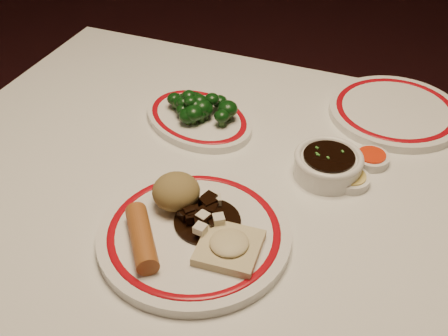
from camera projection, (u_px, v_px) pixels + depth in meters
dining_table at (245, 231)px, 0.99m from camera, size 1.20×0.90×0.75m
main_plate at (194, 235)px, 0.85m from camera, size 0.37×0.37×0.02m
rice_mound at (176, 191)px, 0.87m from camera, size 0.08×0.08×0.05m
spring_roll at (142, 237)px, 0.81m from camera, size 0.10×0.12×0.03m
fried_wonton at (229, 246)px, 0.80m from camera, size 0.09×0.09×0.02m
stirfry_heap at (205, 216)px, 0.85m from camera, size 0.10×0.10×0.03m
broccoli_plate at (199, 118)px, 1.09m from camera, size 0.29×0.27×0.02m
broccoli_pile at (198, 106)px, 1.07m from camera, size 0.15×0.10×0.05m
soy_bowl at (328, 166)px, 0.96m from camera, size 0.12×0.12×0.04m
sweet_sour_dish at (371, 159)px, 0.99m from camera, size 0.06×0.06×0.02m
mustard_dish at (351, 180)px, 0.95m from camera, size 0.06×0.06×0.02m
far_plate at (395, 111)px, 1.11m from camera, size 0.26×0.26×0.02m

